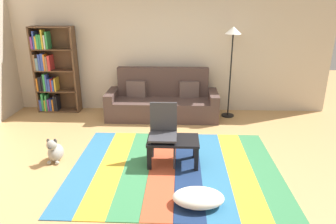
% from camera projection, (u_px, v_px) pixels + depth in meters
% --- Properties ---
extents(ground_plane, '(14.00, 14.00, 0.00)m').
position_uv_depth(ground_plane, '(163.00, 163.00, 4.62)').
color(ground_plane, tan).
extents(back_wall, '(6.80, 0.10, 2.70)m').
position_uv_depth(back_wall, '(169.00, 48.00, 6.57)').
color(back_wall, beige).
rests_on(back_wall, ground_plane).
extents(rug, '(2.97, 2.43, 0.01)m').
position_uv_depth(rug, '(175.00, 168.00, 4.49)').
color(rug, teal).
rests_on(rug, ground_plane).
extents(couch, '(2.26, 0.80, 1.00)m').
position_uv_depth(couch, '(162.00, 101.00, 6.42)').
color(couch, '#4C3833').
rests_on(couch, ground_plane).
extents(bookshelf, '(0.90, 0.28, 1.82)m').
position_uv_depth(bookshelf, '(51.00, 72.00, 6.60)').
color(bookshelf, brown).
rests_on(bookshelf, ground_plane).
extents(coffee_table, '(0.75, 0.48, 0.39)m').
position_uv_depth(coffee_table, '(173.00, 144.00, 4.51)').
color(coffee_table, black).
rests_on(coffee_table, rug).
extents(pouf, '(0.61, 0.41, 0.18)m').
position_uv_depth(pouf, '(198.00, 198.00, 3.63)').
color(pouf, white).
rests_on(pouf, rug).
extents(dog, '(0.22, 0.35, 0.40)m').
position_uv_depth(dog, '(55.00, 151.00, 4.64)').
color(dog, '#9E998E').
rests_on(dog, ground_plane).
extents(standing_lamp, '(0.32, 0.32, 1.84)m').
position_uv_depth(standing_lamp, '(233.00, 43.00, 6.04)').
color(standing_lamp, black).
rests_on(standing_lamp, ground_plane).
extents(tv_remote, '(0.12, 0.15, 0.02)m').
position_uv_depth(tv_remote, '(170.00, 137.00, 4.55)').
color(tv_remote, black).
rests_on(tv_remote, coffee_table).
extents(folding_chair, '(0.40, 0.40, 0.90)m').
position_uv_depth(folding_chair, '(163.00, 128.00, 4.52)').
color(folding_chair, '#38383D').
rests_on(folding_chair, ground_plane).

